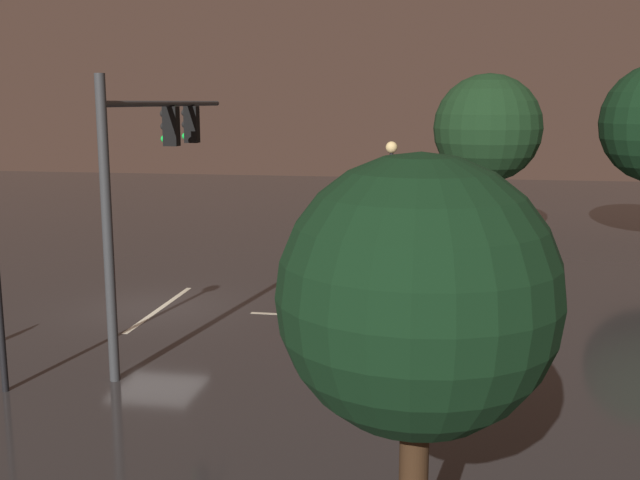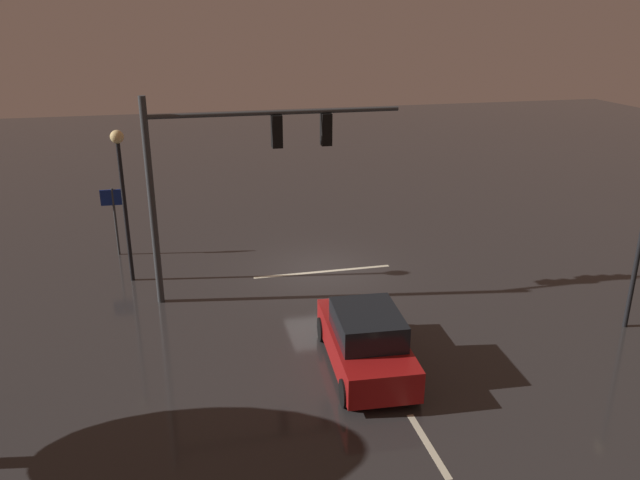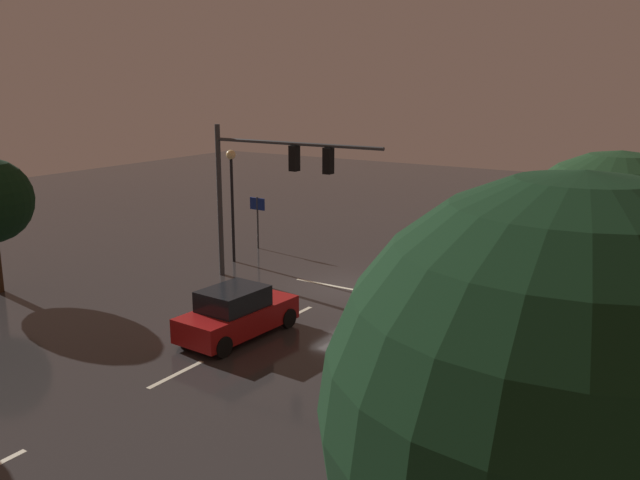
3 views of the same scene
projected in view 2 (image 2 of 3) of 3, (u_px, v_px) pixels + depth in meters
name	position (u px, v px, depth m)	size (l,w,h in m)	color
ground_plane	(322.00, 270.00, 22.58)	(80.00, 80.00, 0.00)	#2D2B2B
traffic_signal_assembly	(233.00, 158.00, 19.11)	(7.92, 0.47, 6.53)	#383A3D
lane_dash_far	(352.00, 320.00, 18.92)	(2.20, 0.16, 0.01)	beige
lane_dash_mid	(428.00, 445.00, 13.43)	(2.20, 0.16, 0.01)	beige
stop_bar	(323.00, 272.00, 22.43)	(5.00, 0.16, 0.01)	beige
car_approaching	(366.00, 341.00, 16.09)	(2.13, 4.46, 1.70)	maroon
street_lamp_right_kerb	(122.00, 178.00, 20.49)	(0.44, 0.44, 5.24)	black
route_sign	(114.00, 207.00, 23.40)	(0.90, 0.09, 2.64)	#383A3D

